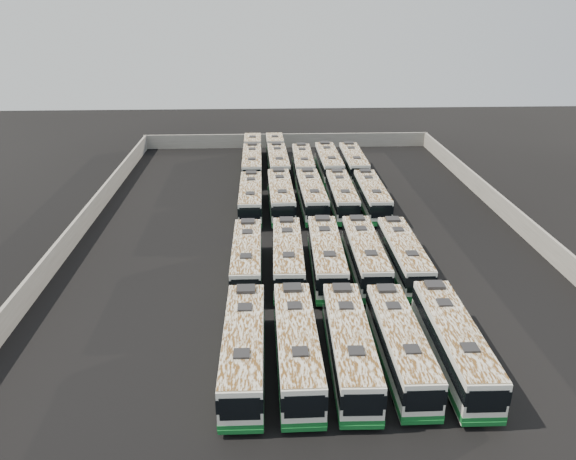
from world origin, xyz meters
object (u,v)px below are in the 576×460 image
(bus_midback_left, at_px, (281,196))
(bus_back_far_right, at_px, (353,163))
(bus_midfront_far_right, at_px, (403,256))
(bus_back_far_left, at_px, (252,158))
(bus_midfront_far_left, at_px, (247,258))
(bus_midback_far_right, at_px, (372,196))
(bus_front_right, at_px, (400,345))
(bus_midfront_center, at_px, (326,256))
(bus_midfront_right, at_px, (365,256))
(bus_front_left, at_px, (297,347))
(bus_front_center, at_px, (350,346))
(bus_front_far_left, at_px, (244,349))
(bus_back_left, at_px, (277,157))
(bus_midfront_left, at_px, (288,257))
(bus_midback_right, at_px, (342,196))
(bus_front_far_right, at_px, (454,343))
(bus_back_center, at_px, (303,164))
(bus_midback_far_left, at_px, (251,198))
(bus_back_right, at_px, (329,163))
(bus_midback_center, at_px, (312,196))

(bus_midback_left, relative_size, bus_back_far_right, 1.02)
(bus_midfront_far_right, bearing_deg, bus_back_far_left, 112.99)
(bus_midfront_far_left, bearing_deg, bus_midback_far_right, 48.95)
(bus_front_right, relative_size, bus_midfront_center, 0.95)
(bus_midfront_far_left, relative_size, bus_midfront_right, 0.97)
(bus_front_left, relative_size, bus_midback_far_right, 1.04)
(bus_front_center, bearing_deg, bus_midfront_center, 91.55)
(bus_front_far_left, xyz_separation_m, bus_back_far_right, (13.49, 42.43, -0.03))
(bus_midfront_far_left, height_order, bus_midfront_center, bus_midfront_center)
(bus_midfront_far_left, distance_m, bus_back_left, 32.47)
(bus_midfront_left, bearing_deg, bus_midfront_center, -0.36)
(bus_back_far_right, bearing_deg, bus_front_right, -94.19)
(bus_midback_far_right, relative_size, bus_back_left, 0.63)
(bus_front_center, xyz_separation_m, bus_midfront_left, (-3.38, 13.46, -0.02))
(bus_back_far_left, bearing_deg, bus_midback_right, -58.29)
(bus_front_far_right, bearing_deg, bus_back_left, 103.34)
(bus_midback_far_right, relative_size, bus_back_far_left, 0.63)
(bus_midfront_far_right, xyz_separation_m, bus_back_center, (-6.72, 28.96, 0.00))
(bus_midback_left, bearing_deg, bus_front_center, -84.42)
(bus_midfront_far_right, relative_size, bus_midback_far_left, 1.01)
(bus_front_far_right, distance_m, bus_midback_right, 29.39)
(bus_midback_far_right, xyz_separation_m, bus_back_far_right, (-0.03, 13.33, 0.04))
(bus_midback_right, bearing_deg, bus_back_right, 90.33)
(bus_front_far_left, bearing_deg, bus_midback_center, 77.47)
(bus_midback_right, distance_m, bus_back_left, 17.91)
(bus_front_center, xyz_separation_m, bus_front_right, (3.30, 0.08, -0.05))
(bus_front_center, relative_size, bus_back_center, 1.03)
(bus_midfront_far_right, xyz_separation_m, bus_midback_center, (-6.65, 15.91, 0.05))
(bus_front_far_left, xyz_separation_m, bus_back_left, (3.31, 45.76, -0.04))
(bus_midfront_left, height_order, bus_back_far_right, bus_back_far_right)
(bus_front_center, xyz_separation_m, bus_midfront_far_right, (6.65, 13.37, -0.05))
(bus_front_left, bearing_deg, bus_front_far_left, -179.82)
(bus_front_far_right, relative_size, bus_midfront_far_right, 1.04)
(bus_midback_far_left, bearing_deg, bus_midback_center, 1.87)
(bus_midback_left, height_order, bus_back_left, bus_midback_left)
(bus_front_left, height_order, bus_front_right, bus_front_left)
(bus_back_center, height_order, bus_back_right, bus_back_right)
(bus_midback_far_left, bearing_deg, bus_back_far_right, 44.63)
(bus_midback_left, bearing_deg, bus_midfront_far_left, -103.39)
(bus_back_left, xyz_separation_m, bus_back_center, (3.38, -3.44, -0.02))
(bus_back_center, xyz_separation_m, bus_back_far_right, (6.80, 0.10, 0.03))
(bus_midfront_left, relative_size, bus_back_center, 1.02)
(bus_back_far_left, relative_size, bus_back_left, 1.00)
(bus_front_left, height_order, bus_midback_left, bus_front_left)
(bus_midback_left, xyz_separation_m, bus_midback_center, (3.46, 0.01, -0.02))
(bus_midback_far_left, distance_m, bus_back_far_left, 16.57)
(bus_front_far_right, relative_size, bus_midback_far_right, 1.04)
(bus_front_far_left, xyz_separation_m, bus_midfront_far_left, (-0.12, 13.48, -0.07))
(bus_front_left, xyz_separation_m, bus_midback_far_left, (-3.44, 29.01, -0.08))
(bus_front_right, relative_size, bus_back_right, 0.96)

